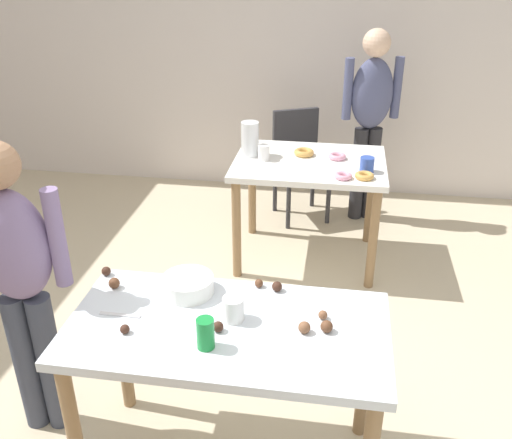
% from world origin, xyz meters
% --- Properties ---
extents(wall_back, '(6.40, 0.10, 2.60)m').
position_xyz_m(wall_back, '(0.00, 3.20, 1.30)').
color(wall_back, silver).
rests_on(wall_back, ground_plane).
extents(dining_table_near, '(1.26, 0.64, 0.75)m').
position_xyz_m(dining_table_near, '(0.04, -0.00, 0.64)').
color(dining_table_near, silver).
rests_on(dining_table_near, ground_plane).
extents(dining_table_far, '(1.02, 0.77, 0.75)m').
position_xyz_m(dining_table_far, '(0.23, 1.85, 0.64)').
color(dining_table_far, white).
rests_on(dining_table_far, ground_plane).
extents(chair_far_table, '(0.53, 0.53, 0.87)m').
position_xyz_m(chair_far_table, '(0.11, 2.59, 0.50)').
color(chair_far_table, '#2D2D33').
rests_on(chair_far_table, ground_plane).
extents(person_girl_near, '(0.46, 0.24, 1.42)m').
position_xyz_m(person_girl_near, '(-0.86, 0.09, 0.84)').
color(person_girl_near, '#383D4C').
rests_on(person_girl_near, ground_plane).
extents(person_adult_far, '(0.45, 0.28, 1.51)m').
position_xyz_m(person_adult_far, '(0.64, 2.60, 0.91)').
color(person_adult_far, '#28282D').
rests_on(person_adult_far, ground_plane).
extents(mixing_bowl, '(0.22, 0.22, 0.07)m').
position_xyz_m(mixing_bowl, '(-0.16, 0.19, 0.79)').
color(mixing_bowl, white).
rests_on(mixing_bowl, dining_table_near).
extents(soda_can, '(0.07, 0.07, 0.12)m').
position_xyz_m(soda_can, '(-0.01, -0.14, 0.81)').
color(soda_can, '#198438').
rests_on(soda_can, dining_table_near).
extents(fork_near, '(0.17, 0.02, 0.01)m').
position_xyz_m(fork_near, '(-0.39, -0.01, 0.75)').
color(fork_near, silver).
rests_on(fork_near, dining_table_near).
extents(cup_near_0, '(0.09, 0.09, 0.10)m').
position_xyz_m(cup_near_0, '(0.06, 0.04, 0.80)').
color(cup_near_0, white).
rests_on(cup_near_0, dining_table_near).
extents(cake_ball_0, '(0.04, 0.04, 0.04)m').
position_xyz_m(cake_ball_0, '(-0.56, 0.27, 0.77)').
color(cake_ball_0, '#3D2319').
rests_on(cake_ball_0, dining_table_near).
extents(cake_ball_1, '(0.05, 0.05, 0.05)m').
position_xyz_m(cake_ball_1, '(0.43, 0.02, 0.77)').
color(cake_ball_1, brown).
rests_on(cake_ball_1, dining_table_near).
extents(cake_ball_2, '(0.04, 0.04, 0.04)m').
position_xyz_m(cake_ball_2, '(0.41, 0.10, 0.77)').
color(cake_ball_2, brown).
rests_on(cake_ball_2, dining_table_near).
extents(cake_ball_3, '(0.04, 0.04, 0.04)m').
position_xyz_m(cake_ball_3, '(0.13, 0.28, 0.77)').
color(cake_ball_3, brown).
rests_on(cake_ball_3, dining_table_near).
extents(cake_ball_4, '(0.04, 0.04, 0.04)m').
position_xyz_m(cake_ball_4, '(0.21, 0.27, 0.77)').
color(cake_ball_4, '#3D2319').
rests_on(cake_ball_4, dining_table_near).
extents(cake_ball_5, '(0.04, 0.04, 0.04)m').
position_xyz_m(cake_ball_5, '(0.02, -0.04, 0.77)').
color(cake_ball_5, '#3D2319').
rests_on(cake_ball_5, dining_table_near).
extents(cake_ball_6, '(0.04, 0.04, 0.04)m').
position_xyz_m(cake_ball_6, '(-0.33, -0.11, 0.77)').
color(cake_ball_6, '#3D2319').
rests_on(cake_ball_6, dining_table_near).
extents(cake_ball_7, '(0.05, 0.05, 0.05)m').
position_xyz_m(cake_ball_7, '(-0.48, 0.18, 0.77)').
color(cake_ball_7, brown).
rests_on(cake_ball_7, dining_table_near).
extents(cake_ball_8, '(0.05, 0.05, 0.05)m').
position_xyz_m(cake_ball_8, '(0.34, -0.00, 0.77)').
color(cake_ball_8, brown).
rests_on(cake_ball_8, dining_table_near).
extents(pitcher_far, '(0.12, 0.12, 0.24)m').
position_xyz_m(pitcher_far, '(-0.18, 1.90, 0.87)').
color(pitcher_far, white).
rests_on(pitcher_far, dining_table_far).
extents(cup_far_0, '(0.08, 0.08, 0.10)m').
position_xyz_m(cup_far_0, '(-0.07, 1.82, 0.80)').
color(cup_far_0, white).
rests_on(cup_far_0, dining_table_far).
extents(cup_far_1, '(0.09, 0.09, 0.10)m').
position_xyz_m(cup_far_1, '(0.61, 1.71, 0.80)').
color(cup_far_1, '#3351B2').
rests_on(cup_far_1, dining_table_far).
extents(donut_far_0, '(0.14, 0.14, 0.04)m').
position_xyz_m(donut_far_0, '(0.19, 1.95, 0.77)').
color(donut_far_0, gold).
rests_on(donut_far_0, dining_table_far).
extents(donut_far_1, '(0.12, 0.12, 0.04)m').
position_xyz_m(donut_far_1, '(0.42, 1.92, 0.77)').
color(donut_far_1, pink).
rests_on(donut_far_1, dining_table_far).
extents(donut_far_2, '(0.12, 0.12, 0.04)m').
position_xyz_m(donut_far_2, '(0.59, 1.59, 0.77)').
color(donut_far_2, gold).
rests_on(donut_far_2, dining_table_far).
extents(donut_far_3, '(0.11, 0.11, 0.03)m').
position_xyz_m(donut_far_3, '(0.46, 1.57, 0.77)').
color(donut_far_3, pink).
rests_on(donut_far_3, dining_table_far).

